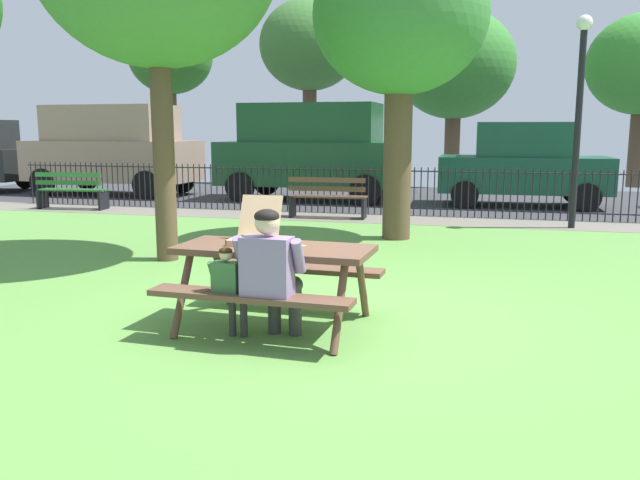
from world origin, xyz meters
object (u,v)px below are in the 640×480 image
Objects in this scene: park_bench_center at (328,198)px; park_bench_left at (72,191)px; parked_car_center at (312,149)px; far_tree_midleft at (310,47)px; child_at_table at (230,284)px; pizza_box_open at (256,234)px; far_tree_left at (170,57)px; lamp_post_walkway at (580,100)px; adult_at_table at (271,270)px; parked_car_right at (523,164)px; far_tree_center at (455,65)px; parked_car_left at (112,148)px; pizza_slice_on_table at (291,244)px; tree_near_table at (400,19)px; picnic_table_foreground at (274,264)px.

park_bench_left is at bearing 180.00° from park_bench_center.
far_tree_midleft is (-1.74, 6.22, 3.31)m from parked_car_center.
parked_car_center is at bearing 101.49° from child_at_table.
park_bench_left is at bearing 134.26° from pizza_box_open.
far_tree_left reaches higher than park_bench_left.
lamp_post_walkway is (10.79, -0.22, 1.94)m from park_bench_left.
lamp_post_walkway is 12.56m from far_tree_midleft.
adult_at_table is 0.40m from child_at_table.
parked_car_right reaches higher than park_bench_left.
far_tree_center is (-2.75, 9.66, 1.53)m from lamp_post_walkway.
pizza_box_open is 10.78m from parked_car_center.
lamp_post_walkway is at bearing -36.69° from far_tree_left.
parked_car_left is at bearing -122.72° from far_tree_midleft.
tree_near_table is at bearing 86.74° from pizza_slice_on_table.
far_tree_left is 10.23m from far_tree_center.
parked_car_right reaches higher than park_bench_center.
far_tree_left reaches higher than pizza_slice_on_table.
picnic_table_foreground is 13.51m from parked_car_left.
pizza_slice_on_table is 0.77m from child_at_table.
adult_at_table is 0.31× the size of lamp_post_walkway.
parked_car_left reaches higher than pizza_slice_on_table.
adult_at_table is 6.47m from tree_near_table.
adult_at_table is 20.25m from far_tree_left.
far_tree_midleft reaches higher than lamp_post_walkway.
pizza_slice_on_table is 0.26× the size of child_at_table.
park_bench_center is 0.34× the size of parked_car_center.
parked_car_right is (-0.74, 3.44, -1.34)m from lamp_post_walkway.
park_bench_center is at bearing -24.91° from parked_car_left.
adult_at_table is 0.24× the size of tree_near_table.
park_bench_center is (-1.07, 7.30, -0.44)m from pizza_box_open.
tree_near_table is 12.57m from far_tree_midleft.
far_tree_midleft is (-2.95, 9.44, 4.20)m from park_bench_center.
child_at_table is at bearing -114.45° from picnic_table_foreground.
child_at_table reaches higher than pizza_slice_on_table.
adult_at_table reaches higher than park_bench_center.
park_bench_left is at bearing -77.03° from far_tree_left.
park_bench_left is 5.88m from parked_car_center.
far_tree_midleft is (-4.02, 17.41, 4.10)m from child_at_table.
picnic_table_foreground is at bearing -75.86° from far_tree_midleft.
adult_at_table reaches higher than child_at_table.
parked_car_right is at bearing 77.10° from adult_at_table.
parked_car_left reaches higher than pizza_box_open.
picnic_table_foreground is 3.64× the size of pizza_box_open.
pizza_box_open is 0.31× the size of park_bench_left.
tree_near_table is at bearing -68.10° from far_tree_midleft.
adult_at_table reaches higher than park_bench_left.
child_at_table is at bearing -77.00° from far_tree_midleft.
parked_car_center is 0.83× the size of far_tree_center.
park_bench_left is at bearing -108.14° from far_tree_midleft.
far_tree_left reaches higher than far_tree_center.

